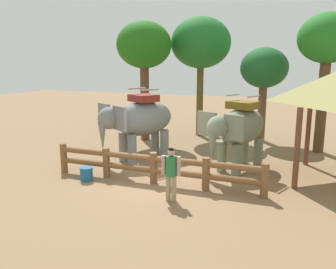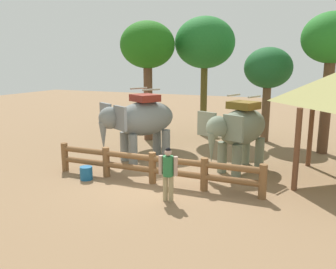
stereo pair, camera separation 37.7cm
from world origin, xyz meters
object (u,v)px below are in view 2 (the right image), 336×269
Objects in this scene: log_fence at (152,165)px; tree_far_left at (205,44)px; tourist_woman_in_black at (168,171)px; tree_deep_back at (268,70)px; tree_back_center at (332,42)px; tree_far_right at (148,47)px; elephant_center at (239,129)px; elephant_near_left at (141,120)px; feed_bucket at (86,173)px.

tree_far_left is at bearing 95.90° from log_fence.
tree_deep_back is at bearing 81.33° from tourist_woman_in_black.
tree_deep_back reaches higher than tourist_woman_in_black.
tree_far_left is 1.04× the size of tree_back_center.
tourist_woman_in_black is 0.25× the size of tree_far_left.
tree_back_center is (5.99, -1.57, -0.11)m from tree_far_left.
tree_far_right reaches higher than tree_deep_back.
tree_far_left is at bearing 177.30° from tree_deep_back.
elephant_center is 7.20m from tree_far_left.
elephant_near_left is (-1.65, 2.34, 1.04)m from log_fence.
tree_back_center is 1.01× the size of tree_far_right.
feed_bucket is at bearing 169.50° from tourist_woman_in_black.
tree_deep_back reaches higher than elephant_center.
elephant_center is 0.56× the size of tree_far_right.
tree_deep_back is 10.23m from feed_bucket.
tree_back_center is at bearing 43.62° from feed_bucket.
feed_bucket is (-4.53, -3.03, -1.34)m from elephant_center.
tree_far_right is (-5.39, 3.46, 3.07)m from elephant_center.
tree_far_left reaches higher than tree_deep_back.
elephant_center is at bearing -32.70° from tree_far_right.
tourist_woman_in_black is 0.27× the size of tree_back_center.
log_fence is 1.58× the size of tree_deep_back.
tree_far_right is at bearing 97.57° from feed_bucket.
elephant_near_left is at bearing 78.77° from feed_bucket.
tree_far_left reaches higher than tree_far_right.
elephant_near_left is at bearing -68.01° from tree_far_right.
tourist_woman_in_black is 0.27× the size of tree_far_right.
log_fence is at bearing -84.10° from tree_far_left.
elephant_center is 7.29× the size of feed_bucket.
log_fence is at bearing -62.38° from tree_far_right.
feed_bucket is at bearing -165.45° from log_fence.
elephant_center reaches higher than log_fence.
tourist_woman_in_black is 9.48m from tree_back_center.
tree_far_left is at bearing 81.79° from elephant_near_left.
tree_deep_back reaches higher than log_fence.
tourist_woman_in_black is at bearing -118.02° from tree_back_center.
feed_bucket is at bearing -146.22° from elephant_center.
tree_far_left is (-0.83, 8.03, 4.26)m from log_fence.
elephant_center is at bearing -91.75° from tree_deep_back.
elephant_center is 0.53× the size of tree_far_left.
elephant_center is 2.09× the size of tourist_woman_in_black.
log_fence is 1.23× the size of tree_back_center.
tree_far_left reaches higher than elephant_center.
elephant_center is (3.95, 0.11, -0.08)m from elephant_near_left.
tree_deep_back is (5.56, 1.96, -1.07)m from tree_far_right.
elephant_near_left is 6.59m from tree_far_left.
log_fence is 1.24× the size of tree_far_right.
tree_far_left is at bearing 101.71° from tourist_woman_in_black.
log_fence is 8.77m from tree_deep_back.
elephant_near_left is 0.57× the size of tree_far_right.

